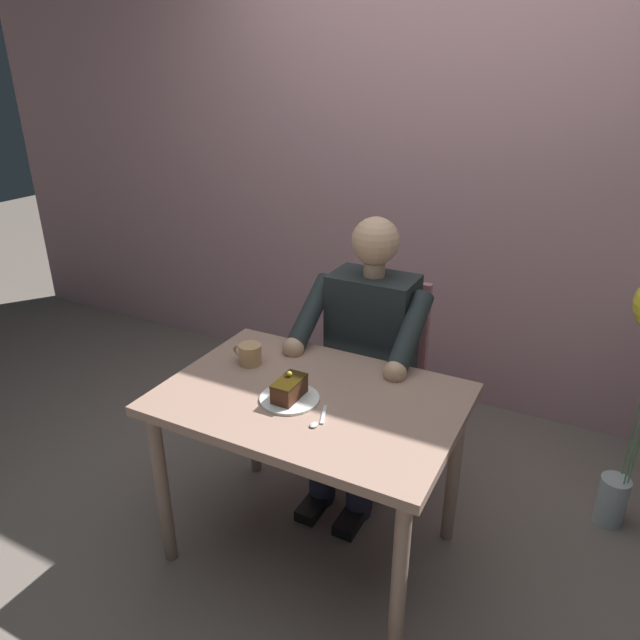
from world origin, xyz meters
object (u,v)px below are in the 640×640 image
chair (378,368)px  seated_person (364,357)px  coffee_cup (250,354)px  dining_table (311,416)px  dessert_spoon (318,420)px  cake_slice (289,388)px

chair → seated_person: 0.22m
chair → coffee_cup: bearing=59.5°
dining_table → coffee_cup: coffee_cup is taller
dessert_spoon → chair: bearing=-82.7°
chair → dining_table: bearing=90.0°
dessert_spoon → coffee_cup: bearing=-28.8°
dining_table → dessert_spoon: bearing=127.0°
seated_person → cake_slice: (0.05, 0.54, 0.11)m
dining_table → seated_person: size_ratio=0.86×
chair → coffee_cup: 0.69m
seated_person → dessert_spoon: (-0.10, 0.61, 0.07)m
dining_table → chair: chair is taller
dining_table → chair: 0.66m
cake_slice → dessert_spoon: 0.17m
dining_table → cake_slice: cake_slice is taller
chair → seated_person: seated_person is taller
chair → seated_person: size_ratio=0.74×
dining_table → seated_person: (-0.00, -0.48, 0.02)m
chair → seated_person: bearing=90.0°
cake_slice → chair: bearing=-94.0°
chair → seated_person: (-0.00, 0.17, 0.14)m
dining_table → chair: bearing=-90.0°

